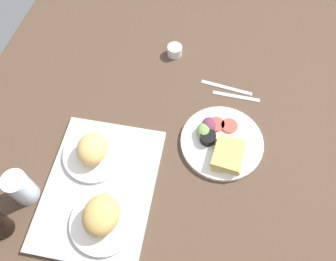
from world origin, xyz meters
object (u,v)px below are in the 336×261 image
(espresso_cup, at_px, (175,51))
(knife, at_px, (227,88))
(fork, at_px, (236,96))
(bread_plate_near, at_px, (102,217))
(serving_tray, at_px, (100,188))
(bread_plate_far, at_px, (93,151))
(drinking_glass, at_px, (21,188))
(plate_with_salad, at_px, (221,142))

(espresso_cup, relative_size, knife, 0.29)
(fork, bearing_deg, bread_plate_near, 58.90)
(serving_tray, relative_size, bread_plate_near, 2.29)
(bread_plate_far, height_order, espresso_cup, bread_plate_far)
(drinking_glass, xyz_separation_m, fork, (0.52, -0.57, -0.06))
(espresso_cup, height_order, knife, espresso_cup)
(drinking_glass, distance_m, espresso_cup, 0.73)
(bread_plate_near, xyz_separation_m, plate_with_salad, (0.34, -0.29, -0.04))
(bread_plate_near, height_order, knife, bread_plate_near)
(fork, bearing_deg, drinking_glass, 40.96)
(bread_plate_near, xyz_separation_m, fork, (0.54, -0.31, -0.05))
(bread_plate_far, bearing_deg, espresso_cup, -16.63)
(bread_plate_far, distance_m, drinking_glass, 0.23)
(fork, xyz_separation_m, knife, (0.03, 0.04, 0.00))
(plate_with_salad, distance_m, espresso_cup, 0.42)
(serving_tray, distance_m, plate_with_salad, 0.41)
(serving_tray, bearing_deg, bread_plate_near, -153.30)
(serving_tray, height_order, bread_plate_far, bread_plate_far)
(plate_with_salad, distance_m, drinking_glass, 0.63)
(plate_with_salad, relative_size, espresso_cup, 4.88)
(espresso_cup, bearing_deg, bread_plate_far, 163.37)
(bread_plate_near, bearing_deg, espresso_cup, -4.10)
(bread_plate_far, height_order, plate_with_salad, bread_plate_far)
(plate_with_salad, relative_size, drinking_glass, 2.27)
(serving_tray, height_order, fork, serving_tray)
(serving_tray, distance_m, bread_plate_near, 0.12)
(espresso_cup, xyz_separation_m, knife, (-0.11, -0.22, -0.02))
(bread_plate_far, height_order, knife, bread_plate_far)
(espresso_cup, bearing_deg, serving_tray, 170.61)
(bread_plate_near, xyz_separation_m, espresso_cup, (0.68, -0.05, -0.03))
(drinking_glass, xyz_separation_m, knife, (0.55, -0.53, -0.06))
(bread_plate_near, distance_m, espresso_cup, 0.69)
(serving_tray, relative_size, espresso_cup, 8.04)
(bread_plate_far, height_order, fork, bread_plate_far)
(serving_tray, xyz_separation_m, knife, (0.48, -0.32, -0.01))
(espresso_cup, bearing_deg, knife, -116.87)
(espresso_cup, distance_m, knife, 0.25)
(bread_plate_near, relative_size, drinking_glass, 1.63)
(plate_with_salad, xyz_separation_m, fork, (0.21, -0.02, -0.02))
(bread_plate_near, relative_size, fork, 1.16)
(bread_plate_far, bearing_deg, bread_plate_near, -153.30)
(espresso_cup, height_order, fork, espresso_cup)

